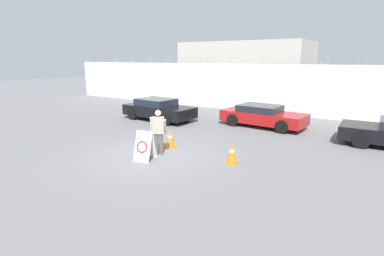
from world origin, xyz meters
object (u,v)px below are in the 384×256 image
object	(u,v)px
traffic_cone_mid	(170,138)
parked_car_front_coupe	(158,109)
security_guard	(158,130)
parked_car_rear_sedan	(263,116)
traffic_cone_near	(232,153)
barricade_sign	(144,146)

from	to	relation	value
traffic_cone_mid	parked_car_front_coupe	distance (m)	5.68
security_guard	parked_car_rear_sedan	distance (m)	6.96
traffic_cone_near	traffic_cone_mid	distance (m)	3.04
parked_car_front_coupe	traffic_cone_mid	bearing A→B (deg)	-42.07
parked_car_front_coupe	parked_car_rear_sedan	size ratio (longest dim) A/B	1.00
traffic_cone_mid	parked_car_rear_sedan	xyz separation A→B (m)	(1.87, 5.72, 0.23)
parked_car_front_coupe	traffic_cone_near	bearing A→B (deg)	-28.88
traffic_cone_mid	parked_car_rear_sedan	size ratio (longest dim) A/B	0.17
security_guard	traffic_cone_near	bearing A→B (deg)	-20.11
security_guard	parked_car_front_coupe	xyz separation A→B (m)	(-4.21, 5.11, -0.31)
traffic_cone_mid	parked_car_front_coupe	xyz separation A→B (m)	(-3.96, 4.07, 0.28)
barricade_sign	parked_car_front_coupe	bearing A→B (deg)	114.64
traffic_cone_near	traffic_cone_mid	world-z (taller)	traffic_cone_near
traffic_cone_near	security_guard	bearing A→B (deg)	-166.92
barricade_sign	traffic_cone_mid	size ratio (longest dim) A/B	1.43
barricade_sign	parked_car_front_coupe	distance (m)	7.23
barricade_sign	parked_car_rear_sedan	size ratio (longest dim) A/B	0.24
barricade_sign	traffic_cone_mid	xyz separation A→B (m)	(-0.23, 1.82, -0.16)
security_guard	traffic_cone_mid	world-z (taller)	security_guard
barricade_sign	traffic_cone_near	world-z (taller)	barricade_sign
security_guard	parked_car_front_coupe	bearing A→B (deg)	96.29
parked_car_front_coupe	parked_car_rear_sedan	distance (m)	6.06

